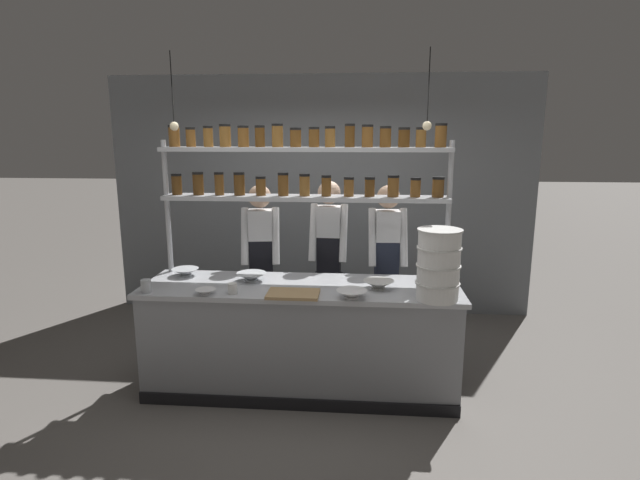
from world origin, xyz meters
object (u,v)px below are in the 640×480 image
(prep_bowl_near_left, at_px, (378,285))
(prep_bowl_center_back, at_px, (206,292))
(prep_bowl_far_left, at_px, (251,277))
(container_stack, at_px, (438,265))
(prep_bowl_center_front, at_px, (352,294))
(serving_cup_front, at_px, (232,288))
(cutting_board, at_px, (293,294))
(chef_right, at_px, (387,261))
(chef_center, at_px, (329,256))
(spice_shelf_unit, at_px, (304,175))
(serving_cup_by_board, at_px, (146,286))
(prep_bowl_near_right, at_px, (185,272))
(chef_left, at_px, (261,259))

(prep_bowl_near_left, relative_size, prep_bowl_center_back, 1.54)
(prep_bowl_near_left, xyz_separation_m, prep_bowl_far_left, (-1.07, 0.13, 0.00))
(container_stack, relative_size, prep_bowl_center_front, 2.29)
(prep_bowl_center_back, relative_size, serving_cup_front, 1.93)
(cutting_board, height_order, prep_bowl_center_front, prep_bowl_center_front)
(chef_right, xyz_separation_m, prep_bowl_near_left, (-0.10, -0.72, -0.02))
(container_stack, xyz_separation_m, serving_cup_front, (-1.57, 0.01, -0.23))
(chef_center, height_order, prep_bowl_far_left, chef_center)
(chef_right, xyz_separation_m, prep_bowl_center_back, (-1.44, -0.99, -0.03))
(chef_center, xyz_separation_m, prep_bowl_center_back, (-0.89, -1.06, -0.05))
(spice_shelf_unit, bearing_deg, chef_right, 25.15)
(chef_center, xyz_separation_m, container_stack, (0.88, -1.03, 0.20))
(prep_bowl_center_back, bearing_deg, serving_cup_by_board, 178.54)
(prep_bowl_far_left, bearing_deg, prep_bowl_center_back, -124.76)
(spice_shelf_unit, bearing_deg, prep_bowl_center_front, -56.11)
(serving_cup_by_board, bearing_deg, prep_bowl_center_back, -1.46)
(prep_bowl_center_front, bearing_deg, container_stack, 2.53)
(prep_bowl_near_left, distance_m, serving_cup_front, 1.16)
(prep_bowl_center_front, height_order, prep_bowl_near_right, same)
(cutting_board, distance_m, prep_bowl_far_left, 0.54)
(spice_shelf_unit, relative_size, prep_bowl_near_left, 10.08)
(chef_right, distance_m, cutting_board, 1.22)
(prep_bowl_near_left, relative_size, prep_bowl_far_left, 0.97)
(container_stack, bearing_deg, prep_bowl_near_right, 167.40)
(prep_bowl_near_left, bearing_deg, prep_bowl_far_left, 173.12)
(spice_shelf_unit, height_order, prep_bowl_near_left, spice_shelf_unit)
(prep_bowl_near_right, relative_size, serving_cup_front, 2.82)
(prep_bowl_far_left, height_order, serving_cup_by_board, serving_cup_by_board)
(chef_center, bearing_deg, cutting_board, -99.02)
(serving_cup_by_board, bearing_deg, prep_bowl_far_left, 26.89)
(prep_bowl_near_left, relative_size, serving_cup_front, 2.98)
(container_stack, distance_m, prep_bowl_far_left, 1.56)
(chef_right, bearing_deg, cutting_board, -131.63)
(chef_right, relative_size, prep_bowl_near_left, 6.81)
(prep_bowl_center_back, height_order, prep_bowl_near_right, prep_bowl_near_right)
(container_stack, relative_size, serving_cup_by_board, 5.13)
(prep_bowl_center_back, bearing_deg, prep_bowl_far_left, 55.24)
(chef_right, distance_m, prep_bowl_near_left, 0.73)
(chef_center, xyz_separation_m, prep_bowl_far_left, (-0.61, -0.67, -0.04))
(chef_left, bearing_deg, chef_center, 0.32)
(prep_bowl_far_left, bearing_deg, spice_shelf_unit, 29.66)
(prep_bowl_far_left, bearing_deg, chef_left, 92.92)
(prep_bowl_center_front, bearing_deg, spice_shelf_unit, 123.89)
(prep_bowl_center_back, bearing_deg, prep_bowl_near_right, 123.97)
(chef_right, bearing_deg, prep_bowl_center_back, -148.55)
(chef_right, relative_size, prep_bowl_near_right, 7.19)
(chef_right, xyz_separation_m, prep_bowl_center_front, (-0.31, -0.98, -0.02))
(prep_bowl_near_right, distance_m, prep_bowl_far_left, 0.62)
(spice_shelf_unit, bearing_deg, prep_bowl_center_back, -137.76)
(prep_bowl_near_right, bearing_deg, prep_bowl_center_back, -56.03)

